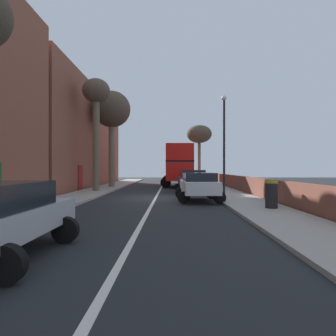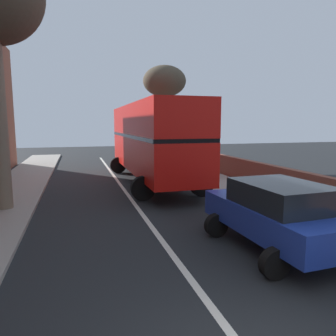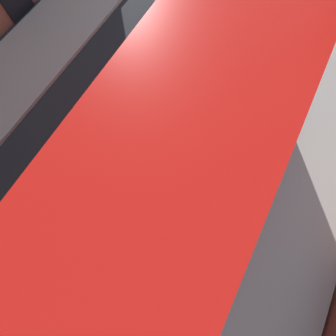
# 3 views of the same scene
# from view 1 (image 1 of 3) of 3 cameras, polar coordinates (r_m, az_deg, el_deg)

# --- Properties ---
(ground_plane) EXTENTS (84.00, 84.00, 0.00)m
(ground_plane) POSITION_cam_1_polar(r_m,az_deg,el_deg) (18.67, -2.38, -5.69)
(ground_plane) COLOR black
(road_centre_line) EXTENTS (0.16, 54.00, 0.01)m
(road_centre_line) POSITION_cam_1_polar(r_m,az_deg,el_deg) (18.67, -2.38, -5.68)
(road_centre_line) COLOR silver
(road_centre_line) RESTS_ON ground
(sidewalk_left) EXTENTS (2.60, 60.00, 0.12)m
(sidewalk_left) POSITION_cam_1_polar(r_m,az_deg,el_deg) (19.55, -16.93, -5.26)
(sidewalk_left) COLOR #9E998E
(sidewalk_left) RESTS_ON ground
(sidewalk_right) EXTENTS (2.60, 60.00, 0.12)m
(sidewalk_right) POSITION_cam_1_polar(r_m,az_deg,el_deg) (19.04, 12.59, -5.40)
(sidewalk_right) COLOR #9E998E
(sidewalk_right) RESTS_ON ground
(terraced_houses_left) EXTENTS (4.07, 47.52, 10.46)m
(terraced_houses_left) POSITION_cam_1_polar(r_m,az_deg,el_deg) (20.84, -26.69, 7.88)
(terraced_houses_left) COLOR #9E6647
(terraced_houses_left) RESTS_ON ground
(boundary_wall_right) EXTENTS (0.36, 54.00, 1.22)m
(boundary_wall_right) POSITION_cam_1_polar(r_m,az_deg,el_deg) (19.37, 17.09, -3.67)
(boundary_wall_right) COLOR brown
(boundary_wall_right) RESTS_ON ground
(double_decker_bus) EXTENTS (3.58, 11.16, 4.06)m
(double_decker_bus) POSITION_cam_1_polar(r_m,az_deg,el_deg) (32.15, 1.97, 0.88)
(double_decker_bus) COLOR red
(double_decker_bus) RESTS_ON ground
(parked_car_white_right_0) EXTENTS (2.59, 4.13, 1.59)m
(parked_car_white_right_0) POSITION_cam_1_polar(r_m,az_deg,el_deg) (16.85, 5.83, -3.17)
(parked_car_white_right_0) COLOR silver
(parked_car_white_right_0) RESTS_ON ground
(parked_car_blue_right_2) EXTENTS (2.61, 4.12, 1.71)m
(parked_car_blue_right_2) POSITION_cam_1_polar(r_m,az_deg,el_deg) (22.52, 4.54, -2.26)
(parked_car_blue_right_2) COLOR #1E389E
(parked_car_blue_right_2) RESTS_ON ground
(street_tree_right_1) EXTENTS (3.31, 3.31, 7.42)m
(street_tree_right_1) POSITION_cam_1_polar(r_m,az_deg,el_deg) (40.37, 5.90, 6.22)
(street_tree_right_1) COLOR brown
(street_tree_right_1) RESTS_ON sidewalk_right
(street_tree_left_2) EXTENTS (2.09, 2.09, 8.59)m
(street_tree_left_2) POSITION_cam_1_polar(r_m,az_deg,el_deg) (24.36, -13.38, 12.18)
(street_tree_left_2) COLOR brown
(street_tree_left_2) RESTS_ON sidewalk_left
(street_tree_left_4) EXTENTS (3.48, 3.48, 8.93)m
(street_tree_left_4) POSITION_cam_1_polar(r_m,az_deg,el_deg) (29.21, -10.57, 10.48)
(street_tree_left_4) COLOR #7A6B56
(street_tree_left_4) RESTS_ON sidewalk_left
(lamppost_right) EXTENTS (0.32, 0.32, 6.31)m
(lamppost_right) POSITION_cam_1_polar(r_m,az_deg,el_deg) (19.46, 10.53, 5.77)
(lamppost_right) COLOR black
(lamppost_right) RESTS_ON sidewalk_right
(litter_bin_right) EXTENTS (0.55, 0.55, 1.16)m
(litter_bin_right) POSITION_cam_1_polar(r_m,az_deg,el_deg) (13.81, 18.91, -4.73)
(litter_bin_right) COLOR black
(litter_bin_right) RESTS_ON sidewalk_right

